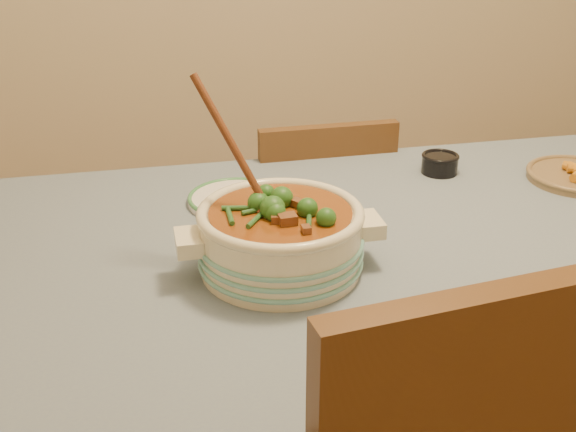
% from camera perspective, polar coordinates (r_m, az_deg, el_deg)
% --- Properties ---
extents(dining_table, '(1.68, 1.08, 0.76)m').
position_cam_1_polar(dining_table, '(1.59, 6.99, -4.94)').
color(dining_table, brown).
rests_on(dining_table, floor).
extents(stew_casserole, '(0.40, 0.33, 0.38)m').
position_cam_1_polar(stew_casserole, '(1.39, -0.62, -1.32)').
color(stew_casserole, '#EBE4C4').
rests_on(stew_casserole, dining_table).
extents(white_plate, '(0.25, 0.25, 0.02)m').
position_cam_1_polar(white_plate, '(1.72, -4.13, 1.39)').
color(white_plate, white).
rests_on(white_plate, dining_table).
extents(condiment_bowl, '(0.12, 0.12, 0.05)m').
position_cam_1_polar(condiment_bowl, '(1.92, 11.91, 4.16)').
color(condiment_bowl, black).
rests_on(condiment_bowl, dining_table).
extents(chair_far, '(0.40, 0.40, 0.84)m').
position_cam_1_polar(chair_far, '(2.21, 2.34, -1.06)').
color(chair_far, brown).
rests_on(chair_far, floor).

